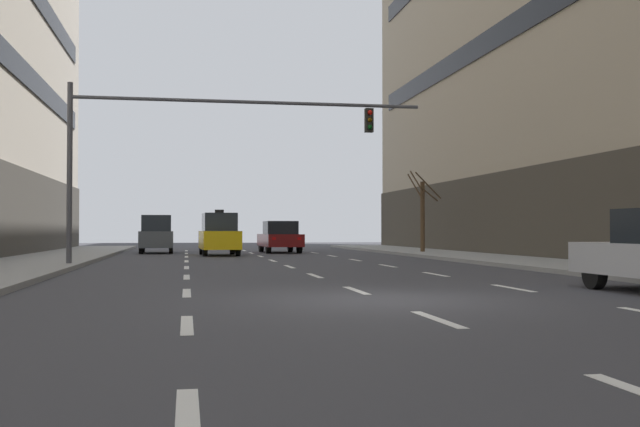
% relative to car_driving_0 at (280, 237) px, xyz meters
% --- Properties ---
extents(ground_plane, '(120.00, 120.00, 0.00)m').
position_rel_car_driving_0_xyz_m(ground_plane, '(-1.61, -27.61, -0.84)').
color(ground_plane, '#38383D').
extents(lane_stripe_l1_s2, '(0.16, 2.00, 0.01)m').
position_rel_car_driving_0_xyz_m(lane_stripe_l1_s2, '(-5.01, -35.61, -0.84)').
color(lane_stripe_l1_s2, silver).
rests_on(lane_stripe_l1_s2, ground).
extents(lane_stripe_l1_s3, '(0.16, 2.00, 0.01)m').
position_rel_car_driving_0_xyz_m(lane_stripe_l1_s3, '(-5.01, -30.61, -0.84)').
color(lane_stripe_l1_s3, silver).
rests_on(lane_stripe_l1_s3, ground).
extents(lane_stripe_l1_s4, '(0.16, 2.00, 0.01)m').
position_rel_car_driving_0_xyz_m(lane_stripe_l1_s4, '(-5.01, -25.61, -0.84)').
color(lane_stripe_l1_s4, silver).
rests_on(lane_stripe_l1_s4, ground).
extents(lane_stripe_l1_s5, '(0.16, 2.00, 0.01)m').
position_rel_car_driving_0_xyz_m(lane_stripe_l1_s5, '(-5.01, -20.61, -0.84)').
color(lane_stripe_l1_s5, silver).
rests_on(lane_stripe_l1_s5, ground).
extents(lane_stripe_l1_s6, '(0.16, 2.00, 0.01)m').
position_rel_car_driving_0_xyz_m(lane_stripe_l1_s6, '(-5.01, -15.61, -0.84)').
color(lane_stripe_l1_s6, silver).
rests_on(lane_stripe_l1_s6, ground).
extents(lane_stripe_l1_s7, '(0.16, 2.00, 0.01)m').
position_rel_car_driving_0_xyz_m(lane_stripe_l1_s7, '(-5.01, -10.61, -0.84)').
color(lane_stripe_l1_s7, silver).
rests_on(lane_stripe_l1_s7, ground).
extents(lane_stripe_l1_s8, '(0.16, 2.00, 0.01)m').
position_rel_car_driving_0_xyz_m(lane_stripe_l1_s8, '(-5.01, -5.61, -0.84)').
color(lane_stripe_l1_s8, silver).
rests_on(lane_stripe_l1_s8, ground).
extents(lane_stripe_l1_s9, '(0.16, 2.00, 0.01)m').
position_rel_car_driving_0_xyz_m(lane_stripe_l1_s9, '(-5.01, -0.61, -0.84)').
color(lane_stripe_l1_s9, silver).
rests_on(lane_stripe_l1_s9, ground).
extents(lane_stripe_l1_s10, '(0.16, 2.00, 0.01)m').
position_rel_car_driving_0_xyz_m(lane_stripe_l1_s10, '(-5.01, 4.39, -0.84)').
color(lane_stripe_l1_s10, silver).
rests_on(lane_stripe_l1_s10, ground).
extents(lane_stripe_l2_s3, '(0.16, 2.00, 0.01)m').
position_rel_car_driving_0_xyz_m(lane_stripe_l2_s3, '(-1.61, -30.61, -0.84)').
color(lane_stripe_l2_s3, silver).
rests_on(lane_stripe_l2_s3, ground).
extents(lane_stripe_l2_s4, '(0.16, 2.00, 0.01)m').
position_rel_car_driving_0_xyz_m(lane_stripe_l2_s4, '(-1.61, -25.61, -0.84)').
color(lane_stripe_l2_s4, silver).
rests_on(lane_stripe_l2_s4, ground).
extents(lane_stripe_l2_s5, '(0.16, 2.00, 0.01)m').
position_rel_car_driving_0_xyz_m(lane_stripe_l2_s5, '(-1.61, -20.61, -0.84)').
color(lane_stripe_l2_s5, silver).
rests_on(lane_stripe_l2_s5, ground).
extents(lane_stripe_l2_s6, '(0.16, 2.00, 0.01)m').
position_rel_car_driving_0_xyz_m(lane_stripe_l2_s6, '(-1.61, -15.61, -0.84)').
color(lane_stripe_l2_s6, silver).
rests_on(lane_stripe_l2_s6, ground).
extents(lane_stripe_l2_s7, '(0.16, 2.00, 0.01)m').
position_rel_car_driving_0_xyz_m(lane_stripe_l2_s7, '(-1.61, -10.61, -0.84)').
color(lane_stripe_l2_s7, silver).
rests_on(lane_stripe_l2_s7, ground).
extents(lane_stripe_l2_s8, '(0.16, 2.00, 0.01)m').
position_rel_car_driving_0_xyz_m(lane_stripe_l2_s8, '(-1.61, -5.61, -0.84)').
color(lane_stripe_l2_s8, silver).
rests_on(lane_stripe_l2_s8, ground).
extents(lane_stripe_l2_s9, '(0.16, 2.00, 0.01)m').
position_rel_car_driving_0_xyz_m(lane_stripe_l2_s9, '(-1.61, -0.61, -0.84)').
color(lane_stripe_l2_s9, silver).
rests_on(lane_stripe_l2_s9, ground).
extents(lane_stripe_l2_s10, '(0.16, 2.00, 0.01)m').
position_rel_car_driving_0_xyz_m(lane_stripe_l2_s10, '(-1.61, 4.39, -0.84)').
color(lane_stripe_l2_s10, silver).
rests_on(lane_stripe_l2_s10, ground).
extents(lane_stripe_l3_s4, '(0.16, 2.00, 0.01)m').
position_rel_car_driving_0_xyz_m(lane_stripe_l3_s4, '(1.79, -25.61, -0.84)').
color(lane_stripe_l3_s4, silver).
rests_on(lane_stripe_l3_s4, ground).
extents(lane_stripe_l3_s5, '(0.16, 2.00, 0.01)m').
position_rel_car_driving_0_xyz_m(lane_stripe_l3_s5, '(1.79, -20.61, -0.84)').
color(lane_stripe_l3_s5, silver).
rests_on(lane_stripe_l3_s5, ground).
extents(lane_stripe_l3_s6, '(0.16, 2.00, 0.01)m').
position_rel_car_driving_0_xyz_m(lane_stripe_l3_s6, '(1.79, -15.61, -0.84)').
color(lane_stripe_l3_s6, silver).
rests_on(lane_stripe_l3_s6, ground).
extents(lane_stripe_l3_s7, '(0.16, 2.00, 0.01)m').
position_rel_car_driving_0_xyz_m(lane_stripe_l3_s7, '(1.79, -10.61, -0.84)').
color(lane_stripe_l3_s7, silver).
rests_on(lane_stripe_l3_s7, ground).
extents(lane_stripe_l3_s8, '(0.16, 2.00, 0.01)m').
position_rel_car_driving_0_xyz_m(lane_stripe_l3_s8, '(1.79, -5.61, -0.84)').
color(lane_stripe_l3_s8, silver).
rests_on(lane_stripe_l3_s8, ground).
extents(lane_stripe_l3_s9, '(0.16, 2.00, 0.01)m').
position_rel_car_driving_0_xyz_m(lane_stripe_l3_s9, '(1.79, -0.61, -0.84)').
color(lane_stripe_l3_s9, silver).
rests_on(lane_stripe_l3_s9, ground).
extents(lane_stripe_l3_s10, '(0.16, 2.00, 0.01)m').
position_rel_car_driving_0_xyz_m(lane_stripe_l3_s10, '(1.79, 4.39, -0.84)').
color(lane_stripe_l3_s10, silver).
rests_on(lane_stripe_l3_s10, ground).
extents(car_driving_0, '(2.07, 4.62, 1.71)m').
position_rel_car_driving_0_xyz_m(car_driving_0, '(0.00, 0.00, 0.00)').
color(car_driving_0, black).
rests_on(car_driving_0, ground).
extents(taxi_driving_1, '(1.93, 4.29, 2.21)m').
position_rel_car_driving_0_xyz_m(taxi_driving_1, '(-3.44, -3.91, 0.18)').
color(taxi_driving_1, black).
rests_on(taxi_driving_1, ground).
extents(car_driving_2, '(1.81, 4.18, 2.01)m').
position_rel_car_driving_0_xyz_m(car_driving_2, '(-6.58, 0.32, 0.16)').
color(car_driving_2, black).
rests_on(car_driving_2, ground).
extents(traffic_signal_0, '(12.00, 0.35, 5.96)m').
position_rel_car_driving_0_xyz_m(traffic_signal_0, '(-4.81, -14.88, 3.59)').
color(traffic_signal_0, '#4C4C51').
rests_on(traffic_signal_0, sidewalk_left).
extents(street_tree_1, '(1.52, 1.03, 4.09)m').
position_rel_car_driving_0_xyz_m(street_tree_1, '(6.72, -4.25, 1.28)').
color(street_tree_1, '#4C3823').
rests_on(street_tree_1, sidewalk_right).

